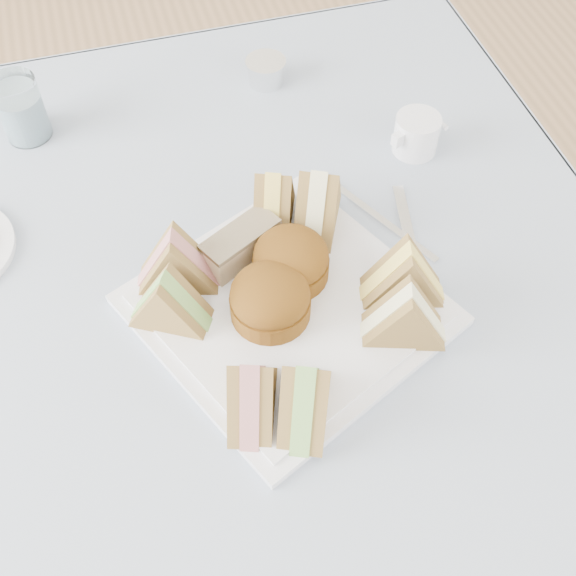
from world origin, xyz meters
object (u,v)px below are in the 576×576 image
object	(u,v)px
creamer_jug	(416,134)
water_glass	(21,109)
table	(242,411)
serving_plate	(288,310)

from	to	relation	value
creamer_jug	water_glass	bearing A→B (deg)	138.70
table	serving_plate	size ratio (longest dim) A/B	2.88
table	water_glass	distance (m)	0.58
water_glass	creamer_jug	world-z (taller)	water_glass
table	serving_plate	xyz separation A→B (m)	(0.06, -0.08, 0.38)
table	water_glass	size ratio (longest dim) A/B	9.48
serving_plate	water_glass	bearing A→B (deg)	99.25
table	serving_plate	distance (m)	0.39
water_glass	serving_plate	bearing A→B (deg)	-56.16
serving_plate	creamer_jug	bearing A→B (deg)	16.80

